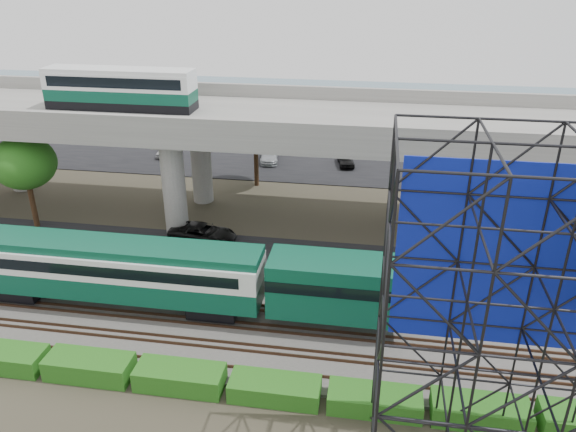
# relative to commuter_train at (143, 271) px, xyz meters

# --- Properties ---
(ground) EXTENTS (140.00, 140.00, 0.00)m
(ground) POSITION_rel_commuter_train_xyz_m (8.33, -2.00, -2.88)
(ground) COLOR #474233
(ground) RESTS_ON ground
(ballast_bed) EXTENTS (90.00, 12.00, 0.20)m
(ballast_bed) POSITION_rel_commuter_train_xyz_m (8.33, 0.00, -2.78)
(ballast_bed) COLOR slate
(ballast_bed) RESTS_ON ground
(service_road) EXTENTS (90.00, 5.00, 0.08)m
(service_road) POSITION_rel_commuter_train_xyz_m (8.33, 8.50, -2.84)
(service_road) COLOR black
(service_road) RESTS_ON ground
(parking_lot) EXTENTS (90.00, 18.00, 0.08)m
(parking_lot) POSITION_rel_commuter_train_xyz_m (8.33, 32.00, -2.84)
(parking_lot) COLOR black
(parking_lot) RESTS_ON ground
(harbor_water) EXTENTS (140.00, 40.00, 0.03)m
(harbor_water) POSITION_rel_commuter_train_xyz_m (8.33, 54.00, -2.87)
(harbor_water) COLOR slate
(harbor_water) RESTS_ON ground
(rail_tracks) EXTENTS (90.00, 9.52, 0.16)m
(rail_tracks) POSITION_rel_commuter_train_xyz_m (8.33, -0.00, -2.60)
(rail_tracks) COLOR #472D1E
(rail_tracks) RESTS_ON ballast_bed
(commuter_train) EXTENTS (29.30, 3.06, 4.30)m
(commuter_train) POSITION_rel_commuter_train_xyz_m (0.00, 0.00, 0.00)
(commuter_train) COLOR black
(commuter_train) RESTS_ON rail_tracks
(overpass) EXTENTS (80.00, 12.00, 12.40)m
(overpass) POSITION_rel_commuter_train_xyz_m (7.22, 14.00, 5.33)
(overpass) COLOR #9E9B93
(overpass) RESTS_ON ground
(scaffold_tower) EXTENTS (9.36, 6.36, 15.00)m
(scaffold_tower) POSITION_rel_commuter_train_xyz_m (18.69, -9.98, 4.59)
(scaffold_tower) COLOR black
(scaffold_tower) RESTS_ON ground
(hedge_strip) EXTENTS (34.60, 1.80, 1.20)m
(hedge_strip) POSITION_rel_commuter_train_xyz_m (9.33, -6.30, -2.32)
(hedge_strip) COLOR #1A5714
(hedge_strip) RESTS_ON ground
(trees) EXTENTS (40.94, 16.94, 7.69)m
(trees) POSITION_rel_commuter_train_xyz_m (3.66, 14.17, 2.69)
(trees) COLOR #382314
(trees) RESTS_ON ground
(suv) EXTENTS (5.60, 3.20, 1.47)m
(suv) POSITION_rel_commuter_train_xyz_m (0.75, 9.43, -2.07)
(suv) COLOR black
(suv) RESTS_ON service_road
(parked_cars) EXTENTS (36.24, 9.86, 1.32)m
(parked_cars) POSITION_rel_commuter_train_xyz_m (8.53, 31.63, -2.17)
(parked_cars) COLOR #B9B9B9
(parked_cars) RESTS_ON parking_lot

